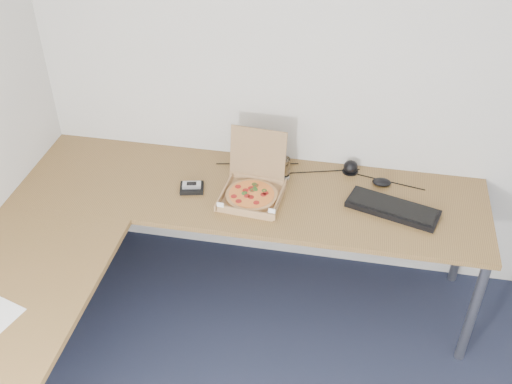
% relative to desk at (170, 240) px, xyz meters
% --- Properties ---
extents(room_shell, '(3.50, 3.50, 2.50)m').
position_rel_desk_xyz_m(room_shell, '(0.82, -0.97, 0.55)').
color(room_shell, beige).
rests_on(room_shell, ground).
extents(desk, '(2.50, 2.20, 0.73)m').
position_rel_desk_xyz_m(desk, '(0.00, 0.00, 0.00)').
color(desk, brown).
rests_on(desk, ground).
extents(pizza_box, '(0.31, 0.36, 0.31)m').
position_rel_desk_xyz_m(pizza_box, '(0.34, 0.38, 0.07)').
color(pizza_box, '#A87E51').
rests_on(pizza_box, desk).
extents(drinking_glass, '(0.07, 0.07, 0.12)m').
position_rel_desk_xyz_m(drinking_glass, '(0.47, 0.58, 0.09)').
color(drinking_glass, silver).
rests_on(drinking_glass, desk).
extents(keyboard, '(0.49, 0.29, 0.03)m').
position_rel_desk_xyz_m(keyboard, '(1.07, 0.40, 0.04)').
color(keyboard, black).
rests_on(keyboard, desk).
extents(mouse, '(0.12, 0.10, 0.04)m').
position_rel_desk_xyz_m(mouse, '(1.01, 0.61, 0.05)').
color(mouse, black).
rests_on(mouse, desk).
extents(wallet, '(0.15, 0.13, 0.02)m').
position_rel_desk_xyz_m(wallet, '(0.01, 0.38, 0.04)').
color(wallet, black).
rests_on(wallet, desk).
extents(phone, '(0.11, 0.07, 0.02)m').
position_rel_desk_xyz_m(phone, '(0.01, 0.38, 0.06)').
color(phone, '#B2B5BA').
rests_on(phone, wallet).
extents(dome_speaker, '(0.09, 0.09, 0.08)m').
position_rel_desk_xyz_m(dome_speaker, '(0.83, 0.71, 0.07)').
color(dome_speaker, black).
rests_on(dome_speaker, desk).
extents(cable_bundle, '(0.56, 0.12, 0.01)m').
position_rel_desk_xyz_m(cable_bundle, '(0.64, 0.66, 0.03)').
color(cable_bundle, black).
rests_on(cable_bundle, desk).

